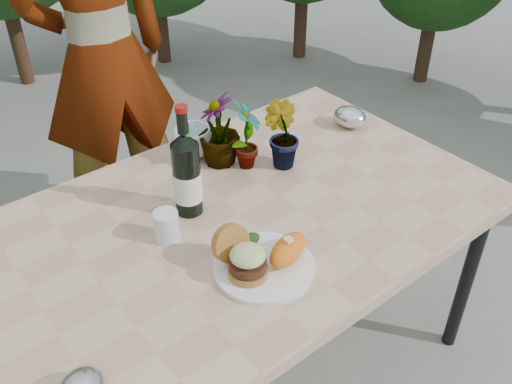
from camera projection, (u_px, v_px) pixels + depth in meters
ground at (243, 366)px, 2.20m from camera, size 80.00×80.00×0.00m
patio_table at (240, 228)px, 1.79m from camera, size 1.60×1.00×0.75m
dinner_plate at (264, 267)px, 1.55m from camera, size 0.28×0.28×0.01m
burger_stack at (243, 257)px, 1.51m from camera, size 0.11×0.16×0.11m
sweet_potato at (288, 250)px, 1.55m from camera, size 0.17×0.12×0.06m
grilled_veg at (248, 241)px, 1.61m from camera, size 0.08×0.05×0.03m
wine_bottle at (187, 175)px, 1.69m from camera, size 0.09×0.09×0.36m
sparkling_water at (189, 180)px, 1.71m from camera, size 0.07×0.07×0.30m
plastic_cup at (167, 226)px, 1.63m from camera, size 0.07×0.07×0.09m
seedling_left at (247, 134)px, 1.89m from camera, size 0.16×0.16×0.26m
seedling_mid at (281, 135)px, 1.91m from camera, size 0.13×0.15×0.23m
seedling_right at (219, 130)px, 1.91m from camera, size 0.20×0.20×0.26m
blue_bowl at (193, 142)px, 1.99m from camera, size 0.17×0.17×0.11m
foil_packet_right at (350, 117)px, 2.17m from camera, size 0.13×0.15×0.08m
person at (102, 58)px, 2.43m from camera, size 0.66×0.46×1.74m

